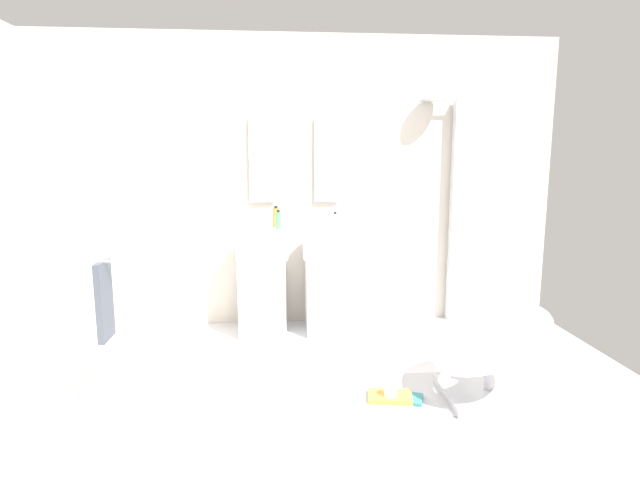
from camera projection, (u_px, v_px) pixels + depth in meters
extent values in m
cube|color=silver|center=(303.00, 405.00, 3.16)|extent=(4.80, 3.60, 0.04)
cube|color=beige|center=(294.00, 183.00, 4.57)|extent=(4.80, 0.10, 2.60)
cube|color=white|center=(263.00, 297.00, 4.37)|extent=(0.40, 0.40, 0.66)
cylinder|color=white|center=(262.00, 244.00, 4.29)|extent=(0.45, 0.45, 0.27)
cylinder|color=#B7BABF|center=(262.00, 221.00, 4.38)|extent=(0.02, 0.02, 0.10)
cube|color=white|center=(329.00, 295.00, 4.41)|extent=(0.40, 0.40, 0.66)
cylinder|color=white|center=(329.00, 243.00, 4.34)|extent=(0.45, 0.45, 0.27)
cylinder|color=#B7BABF|center=(328.00, 220.00, 4.43)|extent=(0.02, 0.02, 0.10)
cube|color=#8C9EA8|center=(261.00, 161.00, 4.44)|extent=(0.22, 0.03, 0.74)
cube|color=#8C9EA8|center=(326.00, 160.00, 4.49)|extent=(0.22, 0.03, 0.74)
cube|color=#B7BABF|center=(458.00, 213.00, 4.62)|extent=(0.14, 0.08, 2.05)
cylinder|color=#B7BABF|center=(447.00, 100.00, 4.42)|extent=(0.30, 0.02, 0.02)
cylinder|color=#B7BABF|center=(432.00, 100.00, 4.38)|extent=(0.24, 0.24, 0.02)
cube|color=#B7BABF|center=(487.00, 393.00, 3.22)|extent=(0.56, 0.50, 0.06)
cylinder|color=#B7BABF|center=(489.00, 369.00, 3.19)|extent=(0.05, 0.05, 0.34)
torus|color=white|center=(490.00, 339.00, 3.16)|extent=(1.01, 1.00, 0.49)
cylinder|color=#B7BABF|center=(77.00, 329.00, 3.12)|extent=(0.03, 0.03, 0.95)
cylinder|color=#B7BABF|center=(101.00, 262.00, 3.07)|extent=(0.36, 0.02, 0.02)
cube|color=#4C515B|center=(104.00, 301.00, 3.11)|extent=(0.04, 0.22, 0.50)
cube|color=#B2B2B7|center=(408.00, 394.00, 3.26)|extent=(1.05, 0.60, 0.01)
cube|color=gold|center=(390.00, 397.00, 3.19)|extent=(0.30, 0.22, 0.03)
cube|color=teal|center=(402.00, 398.00, 3.18)|extent=(0.29, 0.23, 0.02)
cylinder|color=white|center=(390.00, 392.00, 3.16)|extent=(0.08, 0.08, 0.11)
cylinder|color=#59996B|center=(278.00, 221.00, 4.23)|extent=(0.05, 0.05, 0.14)
cylinder|color=black|center=(278.00, 211.00, 4.22)|extent=(0.03, 0.03, 0.02)
cylinder|color=silver|center=(335.00, 220.00, 4.40)|extent=(0.05, 0.05, 0.11)
cylinder|color=black|center=(335.00, 213.00, 4.39)|extent=(0.03, 0.03, 0.02)
cylinder|color=#C68C38|center=(276.00, 218.00, 4.35)|extent=(0.06, 0.06, 0.16)
cylinder|color=black|center=(276.00, 207.00, 4.33)|extent=(0.03, 0.03, 0.02)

